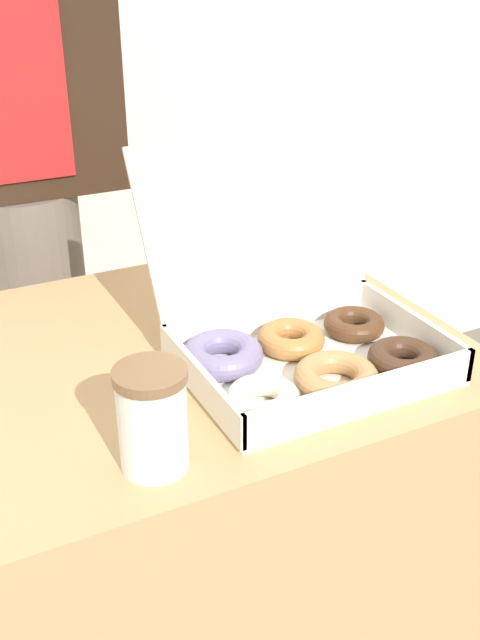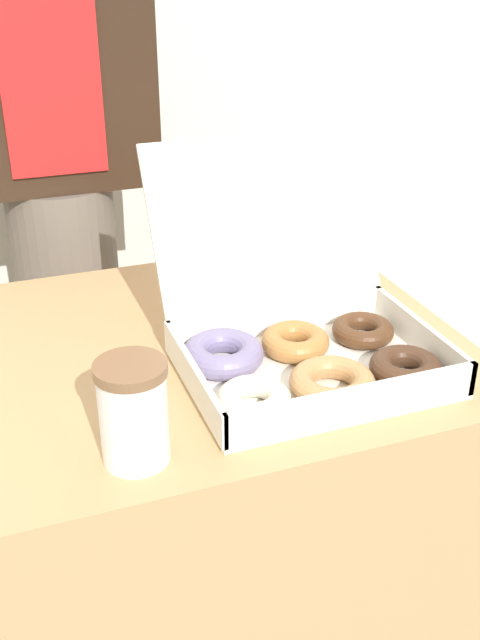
% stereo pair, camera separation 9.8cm
% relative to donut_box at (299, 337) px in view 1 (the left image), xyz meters
% --- Properties ---
extents(table, '(0.85, 0.63, 0.76)m').
position_rel_donut_box_xyz_m(table, '(-0.16, 0.11, -0.42)').
color(table, tan).
rests_on(table, ground_plane).
extents(donut_box, '(0.35, 0.37, 0.27)m').
position_rel_donut_box_xyz_m(donut_box, '(0.00, 0.00, 0.00)').
color(donut_box, white).
rests_on(donut_box, table).
extents(coffee_cup, '(0.08, 0.08, 0.12)m').
position_rel_donut_box_xyz_m(coffee_cup, '(-0.26, -0.12, 0.02)').
color(coffee_cup, white).
rests_on(coffee_cup, table).
extents(person_customer, '(0.39, 0.22, 1.63)m').
position_rel_donut_box_xyz_m(person_customer, '(-0.23, 0.68, 0.11)').
color(person_customer, '#665B51').
rests_on(person_customer, ground_plane).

